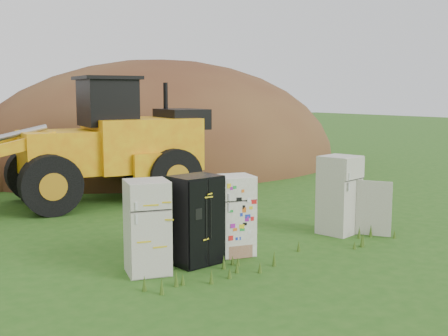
% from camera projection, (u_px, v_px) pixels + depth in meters
% --- Properties ---
extents(ground, '(120.00, 120.00, 0.00)m').
position_uv_depth(ground, '(259.00, 250.00, 11.44)').
color(ground, '#245416').
rests_on(ground, ground).
extents(fridge_leftmost, '(0.90, 0.88, 1.66)m').
position_uv_depth(fridge_leftmost, '(147.00, 227.00, 9.86)').
color(fridge_leftmost, beige).
rests_on(fridge_leftmost, ground).
extents(fridge_black_side, '(0.93, 0.77, 1.66)m').
position_uv_depth(fridge_black_side, '(196.00, 220.00, 10.42)').
color(fridge_black_side, black).
rests_on(fridge_black_side, ground).
extents(fridge_sticker, '(0.84, 0.80, 1.58)m').
position_uv_depth(fridge_sticker, '(234.00, 215.00, 11.02)').
color(fridge_sticker, white).
rests_on(fridge_sticker, ground).
extents(fridge_open_door, '(0.94, 0.89, 1.77)m').
position_uv_depth(fridge_open_door, '(339.00, 195.00, 12.69)').
color(fridge_open_door, beige).
rests_on(fridge_open_door, ground).
extents(wheel_loader, '(7.83, 3.85, 3.65)m').
position_uv_depth(wheel_loader, '(77.00, 141.00, 15.95)').
color(wheel_loader, '#E8B40F').
rests_on(wheel_loader, ground).
extents(dirt_mound_right, '(16.81, 12.33, 9.21)m').
position_uv_depth(dirt_mound_right, '(164.00, 166.00, 24.64)').
color(dirt_mound_right, '#482417').
rests_on(dirt_mound_right, ground).
extents(dirt_mound_back, '(15.38, 10.25, 5.46)m').
position_uv_depth(dirt_mound_back, '(11.00, 164.00, 25.12)').
color(dirt_mound_back, '#482417').
rests_on(dirt_mound_back, ground).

